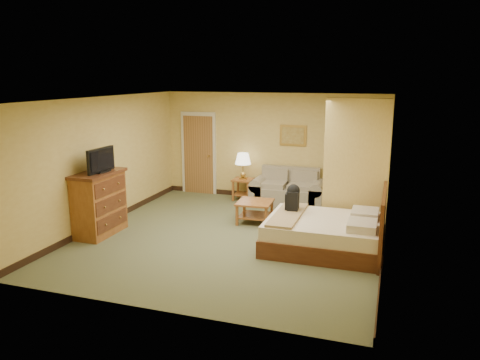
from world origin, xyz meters
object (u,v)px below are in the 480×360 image
at_px(dresser, 99,203).
at_px(bed, 328,233).
at_px(coffee_table, 255,207).
at_px(loveseat, 288,193).

xyz_separation_m(dresser, bed, (4.29, 0.54, -0.31)).
bearing_deg(bed, dresser, -172.83).
relative_size(coffee_table, bed, 0.37).
xyz_separation_m(loveseat, dresser, (-2.98, -3.21, 0.34)).
bearing_deg(dresser, coffee_table, 31.99).
xyz_separation_m(coffee_table, dresser, (-2.62, -1.64, 0.29)).
xyz_separation_m(coffee_table, bed, (1.67, -1.10, -0.02)).
bearing_deg(bed, coffee_table, 146.71).
bearing_deg(dresser, loveseat, 47.20).
bearing_deg(coffee_table, bed, -33.29).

